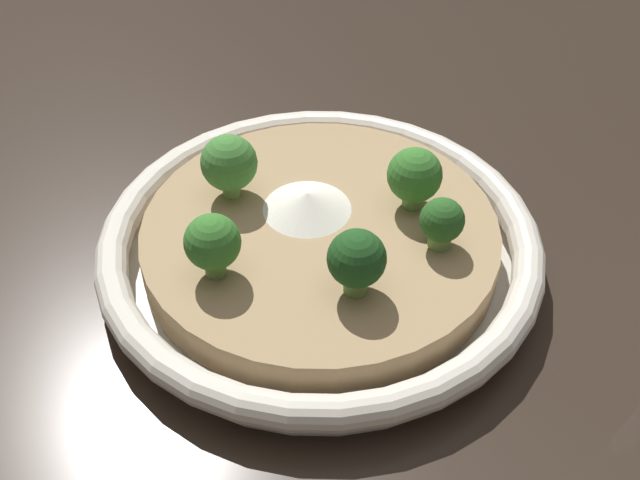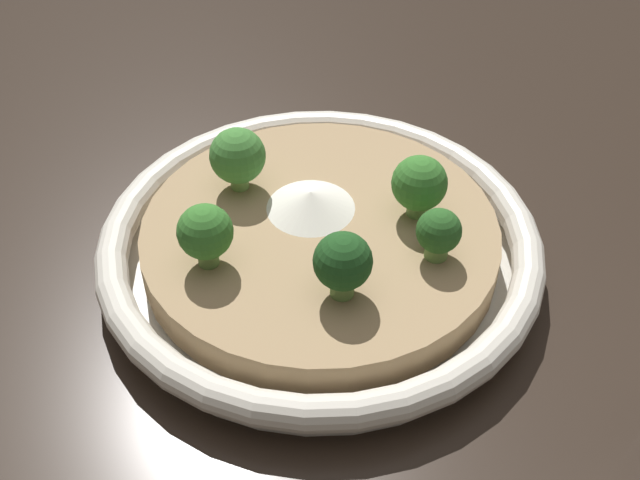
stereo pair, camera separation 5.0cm
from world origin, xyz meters
TOP-DOWN VIEW (x-y plane):
  - ground_plane at (0.00, 0.00)m, footprint 6.00×6.00m
  - risotto_bowl at (0.00, 0.00)m, footprint 0.28×0.28m
  - cheese_sprinkle at (0.02, 0.01)m, footprint 0.06×0.06m
  - broccoli_front_left at (-0.02, -0.07)m, footprint 0.03×0.03m
  - broccoli_back at (0.03, 0.05)m, footprint 0.04×0.04m
  - broccoli_back_left at (-0.04, 0.06)m, footprint 0.03×0.03m
  - broccoli_front at (0.02, -0.06)m, footprint 0.03×0.03m
  - broccoli_left at (-0.06, -0.02)m, footprint 0.03×0.03m

SIDE VIEW (x-z plane):
  - ground_plane at x=0.00m, z-range 0.00..0.00m
  - risotto_bowl at x=0.00m, z-range 0.00..0.03m
  - cheese_sprinkle at x=0.02m, z-range 0.03..0.05m
  - broccoli_front_left at x=-0.02m, z-range 0.04..0.07m
  - broccoli_front at x=0.02m, z-range 0.04..0.08m
  - broccoli_back_left at x=-0.04m, z-range 0.04..0.08m
  - broccoli_left at x=-0.06m, z-range 0.04..0.08m
  - broccoli_back at x=0.03m, z-range 0.04..0.08m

